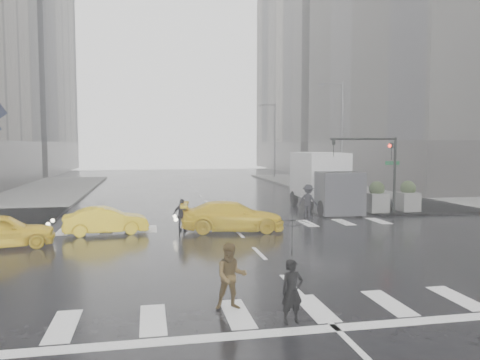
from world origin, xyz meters
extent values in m
plane|color=black|center=(0.00, 0.00, 0.00)|extent=(120.00, 120.00, 0.00)
cube|color=slate|center=(19.50, 17.50, 0.07)|extent=(35.00, 35.00, 0.15)
cube|color=#332F2D|center=(29.00, 27.00, 2.20)|extent=(26.05, 26.05, 4.40)
cube|color=gray|center=(29.00, 56.00, 18.00)|extent=(26.00, 26.00, 36.00)
cube|color=#332F2D|center=(29.00, 56.00, 2.20)|extent=(26.05, 26.05, 4.40)
cylinder|color=black|center=(10.00, 8.00, 2.25)|extent=(0.16, 0.16, 4.50)
cylinder|color=black|center=(8.00, 8.00, 4.40)|extent=(4.00, 0.12, 0.12)
imported|color=black|center=(9.75, 8.00, 3.70)|extent=(0.16, 0.20, 1.00)
imported|color=black|center=(6.20, 8.00, 3.90)|extent=(0.16, 0.20, 1.00)
sphere|color=#FF190C|center=(9.65, 8.00, 4.00)|extent=(0.20, 0.20, 0.20)
cube|color=#0D5F2B|center=(10.00, 8.30, 3.00)|extent=(0.90, 0.03, 0.22)
cylinder|color=#59595B|center=(11.00, 18.00, 4.50)|extent=(0.20, 0.20, 9.00)
cylinder|color=#59595B|center=(10.10, 18.00, 8.80)|extent=(1.80, 0.12, 0.12)
cube|color=#59595B|center=(9.20, 18.00, 8.70)|extent=(0.50, 0.22, 0.15)
cylinder|color=#59595B|center=(11.00, 38.00, 4.50)|extent=(0.20, 0.20, 9.00)
cylinder|color=#59595B|center=(10.10, 38.00, 8.80)|extent=(1.80, 0.12, 0.12)
cube|color=#59595B|center=(9.20, 38.00, 8.70)|extent=(0.50, 0.22, 0.15)
cube|color=slate|center=(7.00, 8.20, 0.70)|extent=(1.10, 1.10, 1.10)
sphere|color=black|center=(7.00, 8.20, 1.50)|extent=(0.90, 0.90, 0.90)
cube|color=slate|center=(9.00, 8.20, 0.70)|extent=(1.10, 1.10, 1.10)
sphere|color=black|center=(9.00, 8.20, 1.50)|extent=(0.90, 0.90, 0.90)
cube|color=slate|center=(11.00, 8.20, 0.70)|extent=(1.10, 1.10, 1.10)
sphere|color=black|center=(11.00, 8.20, 1.50)|extent=(0.90, 0.90, 0.90)
imported|color=black|center=(-0.86, -6.80, 0.74)|extent=(0.58, 0.42, 1.47)
imported|color=black|center=(-0.86, -6.80, 1.99)|extent=(1.07, 1.09, 0.88)
imported|color=#4F3C1C|center=(-2.08, -5.65, 0.83)|extent=(0.83, 0.66, 1.65)
imported|color=black|center=(-2.53, 5.11, 0.76)|extent=(1.05, 0.90, 1.53)
imported|color=black|center=(4.78, 8.10, 0.92)|extent=(1.31, 1.29, 1.83)
imported|color=yellow|center=(-9.81, 2.83, 0.69)|extent=(4.27, 2.42, 1.37)
imported|color=yellow|center=(-5.99, 5.09, 0.62)|extent=(3.87, 1.71, 1.24)
imported|color=yellow|center=(-0.18, 4.66, 0.70)|extent=(4.50, 2.52, 1.40)
cube|color=silver|center=(6.66, 11.47, 2.15)|extent=(2.52, 4.82, 2.83)
cube|color=#323338|center=(6.66, 8.11, 1.31)|extent=(2.41, 1.89, 2.41)
cube|color=black|center=(6.66, 8.11, 2.04)|extent=(2.10, 0.94, 0.94)
cylinder|color=black|center=(5.56, 7.90, 0.47)|extent=(0.29, 0.94, 0.94)
cylinder|color=black|center=(7.76, 7.90, 0.47)|extent=(0.29, 0.94, 0.94)
cylinder|color=black|center=(5.56, 10.21, 0.47)|extent=(0.29, 0.94, 0.94)
cylinder|color=black|center=(7.76, 10.21, 0.47)|extent=(0.29, 0.94, 0.94)
cylinder|color=black|center=(5.56, 13.15, 0.47)|extent=(0.29, 0.94, 0.94)
cylinder|color=black|center=(7.76, 13.15, 0.47)|extent=(0.29, 0.94, 0.94)
camera|label=1|loc=(-4.06, -16.85, 4.10)|focal=35.00mm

